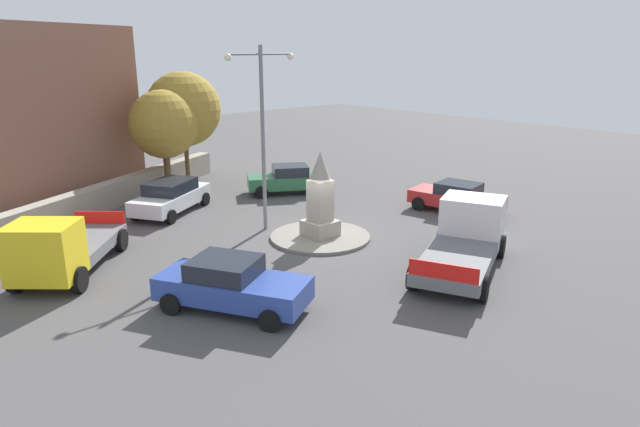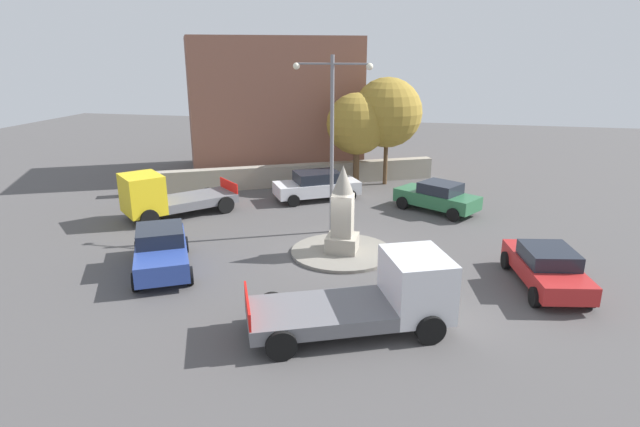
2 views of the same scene
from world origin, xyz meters
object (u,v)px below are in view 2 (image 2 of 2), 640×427
(tree_near_wall, at_px, (387,113))
(tree_mid_cluster, at_px, (357,124))
(car_white_far_side, at_px, (317,185))
(corner_building, at_px, (272,105))
(truck_yellow_passing, at_px, (163,197))
(monument, at_px, (343,214))
(car_green_approaching, at_px, (437,197))
(car_red_waiting, at_px, (546,267))
(car_blue_parked_left, at_px, (161,249))
(truck_white_near_island, at_px, (378,296))
(streetlamp, at_px, (332,128))

(tree_near_wall, xyz_separation_m, tree_mid_cluster, (-1.63, -0.82, -0.59))
(car_white_far_side, xyz_separation_m, corner_building, (-4.59, 7.01, 3.46))
(truck_yellow_passing, bearing_deg, tree_mid_cluster, 44.79)
(truck_yellow_passing, distance_m, corner_building, 12.23)
(monument, distance_m, corner_building, 16.36)
(car_white_far_side, bearing_deg, car_green_approaching, -7.74)
(monument, xyz_separation_m, corner_building, (-7.26, 14.43, 2.60))
(car_red_waiting, distance_m, car_blue_parked_left, 13.53)
(truck_white_near_island, distance_m, truck_yellow_passing, 13.85)
(car_red_waiting, bearing_deg, car_green_approaching, 114.13)
(truck_white_near_island, bearing_deg, monument, 109.85)
(tree_near_wall, bearing_deg, truck_white_near_island, -85.30)
(car_blue_parked_left, height_order, car_white_far_side, car_blue_parked_left)
(car_red_waiting, relative_size, corner_building, 0.43)
(tree_mid_cluster, bearing_deg, truck_yellow_passing, -135.21)
(streetlamp, distance_m, truck_white_near_island, 9.20)
(car_red_waiting, distance_m, truck_yellow_passing, 16.94)
(car_white_far_side, distance_m, truck_yellow_passing, 7.95)
(truck_yellow_passing, bearing_deg, car_green_approaching, 16.49)
(streetlamp, bearing_deg, car_green_approaching, 41.90)
(tree_mid_cluster, bearing_deg, tree_near_wall, 26.72)
(car_red_waiting, bearing_deg, car_white_far_side, 138.03)
(tree_near_wall, bearing_deg, car_blue_parked_left, -114.99)
(car_blue_parked_left, distance_m, truck_yellow_passing, 6.41)
(car_white_far_side, bearing_deg, tree_mid_cluster, 64.37)
(car_red_waiting, height_order, tree_mid_cluster, tree_mid_cluster)
(car_red_waiting, xyz_separation_m, tree_near_wall, (-6.69, 13.13, 3.51))
(corner_building, bearing_deg, car_green_approaching, -35.81)
(car_blue_parked_left, xyz_separation_m, tree_mid_cluster, (5.14, 13.71, 2.86))
(streetlamp, distance_m, tree_mid_cluster, 8.38)
(car_green_approaching, xyz_separation_m, truck_yellow_passing, (-12.77, -3.78, 0.28))
(tree_near_wall, relative_size, tree_mid_cluster, 1.15)
(streetlamp, bearing_deg, tree_mid_cluster, 90.95)
(corner_building, distance_m, tree_near_wall, 8.33)
(car_blue_parked_left, bearing_deg, tree_near_wall, 65.01)
(truck_yellow_passing, bearing_deg, car_white_far_side, 35.71)
(car_green_approaching, bearing_deg, tree_near_wall, 121.27)
(streetlamp, distance_m, car_white_far_side, 6.48)
(monument, bearing_deg, car_green_approaching, 60.91)
(car_white_far_side, xyz_separation_m, truck_white_near_island, (4.65, -12.91, 0.21))
(truck_yellow_passing, xyz_separation_m, corner_building, (1.86, 11.65, 3.22))
(monument, distance_m, car_white_far_side, 7.93)
(monument, xyz_separation_m, car_red_waiting, (7.27, -1.52, -0.93))
(streetlamp, height_order, car_red_waiting, streetlamp)
(car_red_waiting, height_order, car_blue_parked_left, car_blue_parked_left)
(car_blue_parked_left, bearing_deg, monument, 25.26)
(truck_white_near_island, bearing_deg, car_white_far_side, 109.82)
(car_white_far_side, xyz_separation_m, tree_mid_cluster, (1.62, 3.37, 2.85))
(corner_building, bearing_deg, tree_near_wall, -19.77)
(streetlamp, height_order, truck_yellow_passing, streetlamp)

